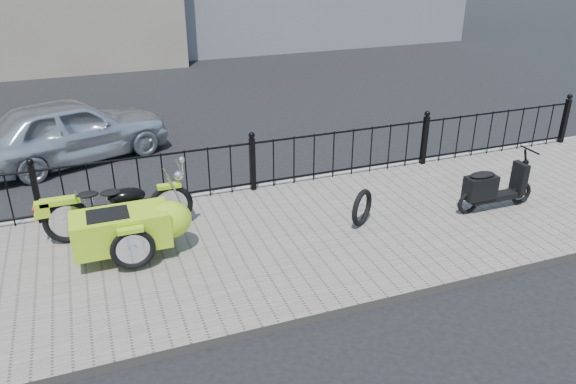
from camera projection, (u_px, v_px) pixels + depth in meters
name	position (u px, v px, depth m)	size (l,w,h in m)	color
ground	(278.00, 228.00, 8.95)	(120.00, 120.00, 0.00)	black
sidewalk	(289.00, 239.00, 8.50)	(30.00, 3.80, 0.12)	slate
curb	(251.00, 189.00, 10.14)	(30.00, 0.10, 0.12)	gray
iron_fence	(253.00, 165.00, 9.80)	(14.11, 0.11, 1.08)	black
motorcycle_sidecar	(133.00, 222.00, 7.87)	(2.28, 1.48, 0.98)	black
scooter	(492.00, 188.00, 9.13)	(1.45, 0.42, 0.98)	black
spare_tire	(362.00, 208.00, 8.67)	(0.59, 0.59, 0.08)	black
sedan_car	(71.00, 130.00, 11.32)	(1.55, 3.84, 1.31)	silver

